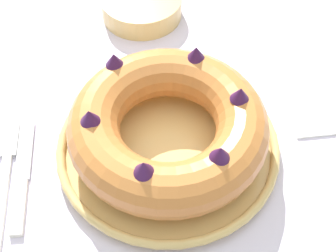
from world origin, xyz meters
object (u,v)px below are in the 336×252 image
at_px(bundt_cake, 168,126).
at_px(fork, 5,173).
at_px(serving_dish, 168,146).
at_px(napkin, 334,107).
at_px(cake_knife, 22,182).
at_px(side_bowl, 142,6).

relative_size(bundt_cake, fork, 1.37).
height_order(serving_dish, napkin, serving_dish).
bearing_deg(fork, cake_knife, -35.42).
bearing_deg(side_bowl, fork, -122.94).
height_order(fork, napkin, fork).
distance_m(fork, cake_knife, 0.03).
xyz_separation_m(bundt_cake, side_bowl, (-0.02, 0.30, -0.04)).
distance_m(cake_knife, napkin, 0.46).
relative_size(serving_dish, napkin, 2.13).
bearing_deg(bundt_cake, serving_dish, -63.16).
bearing_deg(cake_knife, serving_dish, 14.27).
relative_size(fork, cake_knife, 1.08).
bearing_deg(napkin, fork, -171.70).
xyz_separation_m(fork, napkin, (0.47, 0.07, -0.00)).
bearing_deg(cake_knife, fork, 149.19).
bearing_deg(side_bowl, cake_knife, -118.73).
height_order(serving_dish, cake_knife, serving_dish).
distance_m(fork, side_bowl, 0.37).
height_order(fork, cake_knife, cake_knife).
distance_m(cake_knife, side_bowl, 0.38).
bearing_deg(fork, serving_dish, 4.55).
xyz_separation_m(serving_dish, side_bowl, (-0.02, 0.30, 0.01)).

